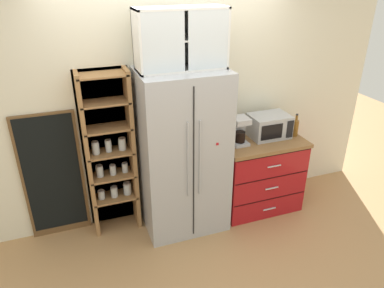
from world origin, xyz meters
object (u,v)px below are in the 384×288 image
(chalkboard_menu, at_px, (53,176))
(coffee_maker, at_px, (239,130))
(mug_navy, at_px, (262,136))
(bottle_amber, at_px, (296,126))
(refrigerator, at_px, (183,153))
(microwave, at_px, (269,126))

(chalkboard_menu, bearing_deg, coffee_maker, -7.91)
(mug_navy, distance_m, bottle_amber, 0.42)
(coffee_maker, xyz_separation_m, chalkboard_menu, (-1.96, 0.27, -0.34))
(refrigerator, xyz_separation_m, bottle_amber, (1.35, -0.02, 0.12))
(refrigerator, distance_m, mug_navy, 0.94)
(refrigerator, relative_size, coffee_maker, 5.68)
(refrigerator, bearing_deg, bottle_amber, -0.85)
(refrigerator, xyz_separation_m, microwave, (1.05, 0.07, 0.13))
(coffee_maker, bearing_deg, bottle_amber, -3.71)
(refrigerator, height_order, mug_navy, refrigerator)
(mug_navy, relative_size, chalkboard_menu, 0.08)
(bottle_amber, bearing_deg, microwave, 163.55)
(refrigerator, relative_size, mug_navy, 16.58)
(microwave, relative_size, mug_navy, 4.14)
(refrigerator, xyz_separation_m, mug_navy, (0.94, 0.01, 0.05))
(refrigerator, bearing_deg, coffee_maker, 2.21)
(refrigerator, distance_m, coffee_maker, 0.67)
(bottle_amber, bearing_deg, mug_navy, 175.98)
(bottle_amber, height_order, chalkboard_menu, chalkboard_menu)
(microwave, bearing_deg, chalkboard_menu, 174.43)
(refrigerator, distance_m, bottle_amber, 1.35)
(coffee_maker, relative_size, bottle_amber, 1.17)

